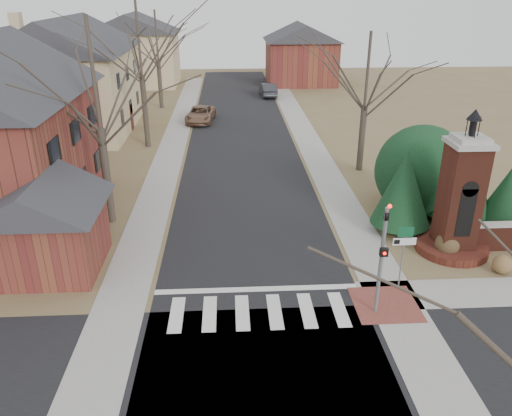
{
  "coord_description": "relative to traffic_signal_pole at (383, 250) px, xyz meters",
  "views": [
    {
      "loc": [
        -0.94,
        -14.37,
        10.99
      ],
      "look_at": [
        0.19,
        6.0,
        1.88
      ],
      "focal_mm": 35.0,
      "sensor_mm": 36.0,
      "label": 1
    }
  ],
  "objects": [
    {
      "name": "evergreen_near",
      "position": [
        2.9,
        6.43,
        -0.29
      ],
      "size": [
        2.8,
        2.8,
        4.1
      ],
      "color": "#473D33",
      "rests_on": "ground"
    },
    {
      "name": "house_distant_left",
      "position": [
        -16.31,
        47.42,
        1.66
      ],
      "size": [
        10.8,
        8.8,
        8.53
      ],
      "color": "beige",
      "rests_on": "ground"
    },
    {
      "name": "pickup_truck",
      "position": [
        -7.7,
        28.67,
        -1.92
      ],
      "size": [
        2.74,
        4.99,
        1.32
      ],
      "primitive_type": "imported",
      "rotation": [
        0.0,
        0.0,
        -0.12
      ],
      "color": "brown",
      "rests_on": "ground"
    },
    {
      "name": "brick_gate_monument",
      "position": [
        4.7,
        4.42,
        -0.42
      ],
      "size": [
        3.2,
        3.2,
        6.47
      ],
      "color": "#58261A",
      "rests_on": "ground"
    },
    {
      "name": "house_distant_right",
      "position": [
        3.69,
        47.42,
        1.06
      ],
      "size": [
        8.8,
        8.8,
        7.3
      ],
      "color": "brown",
      "rests_on": "ground"
    },
    {
      "name": "evergreen_mass",
      "position": [
        4.7,
        8.93,
        -0.19
      ],
      "size": [
        4.8,
        4.8,
        4.8
      ],
      "primitive_type": "sphere",
      "color": "black",
      "rests_on": "ground"
    },
    {
      "name": "bare_tree_2",
      "position": [
        -11.8,
        34.43,
        4.44
      ],
      "size": [
        7.35,
        7.35,
        10.19
      ],
      "color": "#473D33",
      "rests_on": "ground"
    },
    {
      "name": "evergreen_mid",
      "position": [
        6.2,
        7.63,
        0.01
      ],
      "size": [
        3.4,
        3.4,
        4.7
      ],
      "color": "#473D33",
      "rests_on": "ground"
    },
    {
      "name": "sidewalk_right_main",
      "position": [
        0.9,
        21.43,
        -2.58
      ],
      "size": [
        2.0,
        60.0,
        0.02
      ],
      "primitive_type": "cube",
      "color": "gray",
      "rests_on": "ground"
    },
    {
      "name": "cross_street",
      "position": [
        -4.3,
        -3.57,
        -2.58
      ],
      "size": [
        120.0,
        8.0,
        0.01
      ],
      "primitive_type": "cube",
      "color": "black",
      "rests_on": "ground"
    },
    {
      "name": "sidewalk_left",
      "position": [
        -9.5,
        21.43,
        -2.58
      ],
      "size": [
        2.0,
        60.0,
        0.02
      ],
      "primitive_type": "cube",
      "color": "gray",
      "rests_on": "ground"
    },
    {
      "name": "dry_shrub_right",
      "position": [
        6.0,
        2.43,
        -2.18
      ],
      "size": [
        0.81,
        0.81,
        0.81
      ],
      "primitive_type": "sphere",
      "color": "brown",
      "rests_on": "ground"
    },
    {
      "name": "stop_bar",
      "position": [
        -4.3,
        1.73,
        -2.58
      ],
      "size": [
        8.0,
        0.35,
        0.02
      ],
      "primitive_type": "cube",
      "color": "silver",
      "rests_on": "ground"
    },
    {
      "name": "garage_left",
      "position": [
        -12.82,
        3.92,
        -0.35
      ],
      "size": [
        4.8,
        4.8,
        4.29
      ],
      "color": "brown",
      "rests_on": "ground"
    },
    {
      "name": "main_street",
      "position": [
        -4.3,
        21.43,
        -2.58
      ],
      "size": [
        8.0,
        70.0,
        0.01
      ],
      "primitive_type": "cube",
      "color": "black",
      "rests_on": "ground"
    },
    {
      "name": "evergreen_far",
      "position": [
        8.2,
        6.63,
        -0.69
      ],
      "size": [
        2.4,
        2.4,
        3.3
      ],
      "color": "#473D33",
      "rests_on": "ground"
    },
    {
      "name": "bare_tree_0",
      "position": [
        -11.3,
        8.43,
        5.11
      ],
      "size": [
        8.05,
        8.05,
        11.15
      ],
      "color": "#473D33",
      "rests_on": "ground"
    },
    {
      "name": "crosswalk_zone",
      "position": [
        -4.3,
        0.23,
        -2.58
      ],
      "size": [
        8.0,
        2.2,
        0.02
      ],
      "primitive_type": "cube",
      "color": "silver",
      "rests_on": "ground"
    },
    {
      "name": "curb_apron",
      "position": [
        0.5,
        0.43,
        -2.57
      ],
      "size": [
        2.4,
        2.4,
        0.02
      ],
      "primitive_type": "cube",
      "color": "brown",
      "rests_on": "ground"
    },
    {
      "name": "dry_shrub_left",
      "position": [
        4.3,
        4.03,
        -2.05
      ],
      "size": [
        1.08,
        1.08,
        1.08
      ],
      "primitive_type": "sphere",
      "color": "#4F3D24",
      "rests_on": "ground"
    },
    {
      "name": "bare_tree_1",
      "position": [
        -11.3,
        21.43,
        5.44
      ],
      "size": [
        8.4,
        8.4,
        11.64
      ],
      "color": "#473D33",
      "rests_on": "ground"
    },
    {
      "name": "distant_car",
      "position": [
        -0.9,
        39.43,
        -1.87
      ],
      "size": [
        1.78,
        4.41,
        1.43
      ],
      "primitive_type": "imported",
      "rotation": [
        0.0,
        0.0,
        3.2
      ],
      "color": "#33343A",
      "rests_on": "ground"
    },
    {
      "name": "bare_tree_3",
      "position": [
        3.2,
        15.43,
        4.1
      ],
      "size": [
        7.0,
        7.0,
        9.7
      ],
      "color": "#473D33",
      "rests_on": "ground"
    },
    {
      "name": "ground",
      "position": [
        -4.3,
        -0.57,
        -2.59
      ],
      "size": [
        120.0,
        120.0,
        0.0
      ],
      "primitive_type": "plane",
      "color": "brown",
      "rests_on": "ground"
    },
    {
      "name": "sign_post",
      "position": [
        1.29,
        1.41,
        -0.64
      ],
      "size": [
        0.9,
        0.07,
        2.75
      ],
      "color": "slate",
      "rests_on": "ground"
    },
    {
      "name": "house_stucco_left",
      "position": [
        -17.8,
        26.42,
        2.01
      ],
      "size": [
        9.8,
        12.8,
        9.28
      ],
      "color": "beige",
      "rests_on": "ground"
    },
    {
      "name": "traffic_signal_pole",
      "position": [
        0.0,
        0.0,
        0.0
      ],
      "size": [
        0.28,
        0.41,
        4.5
      ],
      "color": "slate",
      "rests_on": "ground"
    }
  ]
}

